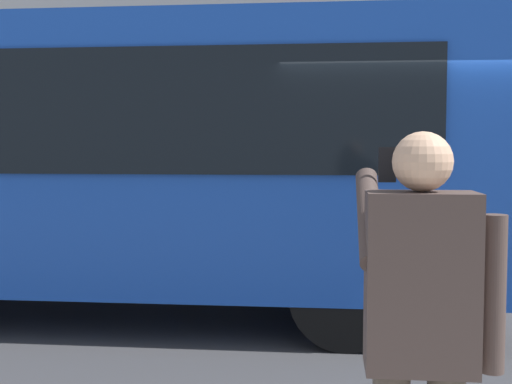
{
  "coord_description": "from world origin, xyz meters",
  "views": [
    {
      "loc": [
        0.84,
        6.8,
        1.8
      ],
      "look_at": [
        1.58,
        -0.16,
        1.31
      ],
      "focal_mm": 46.96,
      "sensor_mm": 36.0,
      "label": 1
    }
  ],
  "objects": [
    {
      "name": "pedestrian_photographer",
      "position": [
        0.49,
        4.31,
        1.14
      ],
      "size": [
        0.53,
        0.52,
        1.7
      ],
      "color": "#4C4238",
      "rests_on": "sidewalk_curb"
    },
    {
      "name": "ground_plane",
      "position": [
        0.0,
        0.0,
        0.0
      ],
      "size": [
        60.0,
        60.0,
        0.0
      ],
      "primitive_type": "plane",
      "color": "#38383A"
    },
    {
      "name": "red_bus",
      "position": [
        3.69,
        -0.15,
        1.68
      ],
      "size": [
        9.05,
        2.54,
        3.08
      ],
      "color": "#1947AD",
      "rests_on": "ground_plane"
    }
  ]
}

